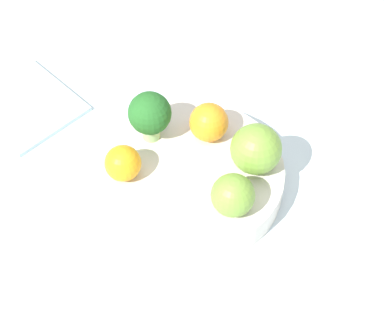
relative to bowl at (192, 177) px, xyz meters
The scene contains 9 objects.
ground_plane 0.04m from the bowl, ahead, with size 6.00×6.00×0.00m, color gray.
table_surface 0.03m from the bowl, ahead, with size 1.20×1.20×0.02m.
bowl is the anchor object (origin of this frame).
broccoli 0.08m from the bowl, 163.73° to the right, with size 0.05×0.05×0.06m.
apple_red 0.08m from the bowl, ahead, with size 0.05×0.05×0.05m.
apple_green 0.08m from the bowl, 64.49° to the left, with size 0.06×0.06×0.06m.
orange_front 0.06m from the bowl, 129.62° to the left, with size 0.04×0.04×0.04m.
orange_back 0.08m from the bowl, 112.06° to the right, with size 0.04×0.04×0.04m.
napkin 0.24m from the bowl, 149.66° to the right, with size 0.15×0.14×0.01m.
Camera 1 is at (0.38, -0.21, 0.61)m, focal length 60.00 mm.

